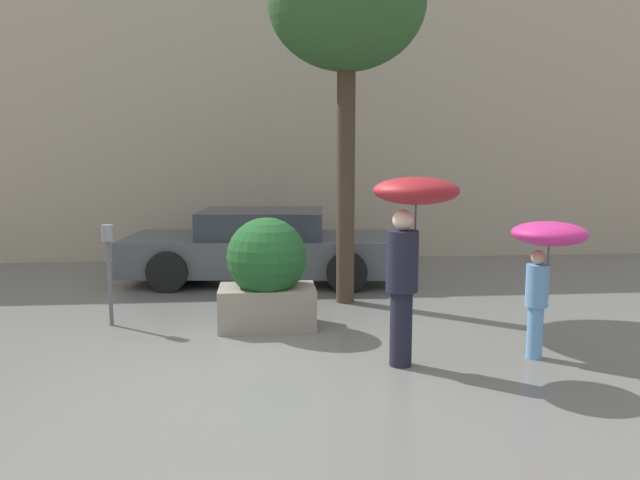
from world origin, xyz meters
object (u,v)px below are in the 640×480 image
Objects in this scene: planter_box at (267,273)px; person_adult at (411,224)px; person_child at (546,249)px; street_tree at (347,7)px; parking_meter at (108,253)px; parked_car_near at (262,247)px.

planter_box is 0.72× the size of person_adult.
planter_box is 2.17m from person_adult.
street_tree is at bearing 173.85° from person_child.
planter_box is 1.96m from parking_meter.
planter_box is 0.27× the size of street_tree.
street_tree is at bearing 17.19° from parking_meter.
parking_meter is (-1.87, -2.56, 0.35)m from parked_car_near.
parked_car_near is 3.19m from parking_meter.
street_tree is (1.18, -1.62, 3.51)m from parked_car_near.
person_adult is 3.80m from parking_meter.
parked_car_near is at bearing 90.76° from person_adult.
street_tree reaches higher than planter_box.
street_tree is at bearing 47.32° from planter_box.
person_adult is at bearing -128.07° from person_child.
parking_meter is at bearing -162.81° from street_tree.
person_adult reaches higher than planter_box.
parking_meter is (-3.34, 1.74, -0.53)m from person_adult.
person_adult is at bearing -46.21° from planter_box.
planter_box is 0.94× the size of person_child.
person_child is at bearing -17.65° from person_adult.
person_adult is (1.41, -1.47, 0.75)m from planter_box.
person_child is 0.29× the size of street_tree.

